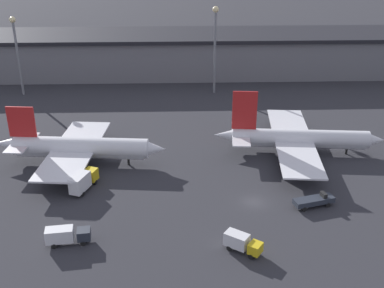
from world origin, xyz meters
TOP-DOWN VIEW (x-y plane):
  - ground at (0.00, 0.00)m, footprint 600.00×600.00m
  - terminal_building at (0.00, 83.72)m, footprint 208.68×23.99m
  - airplane_1 at (-34.88, 16.92)m, footprint 37.12×30.07m
  - airplane_2 at (12.69, 20.52)m, footprint 37.75×36.90m
  - service_vehicle_0 at (-32.00, -11.60)m, footprint 7.24×3.02m
  - service_vehicle_1 at (-4.16, -14.47)m, footprint 6.15×5.21m
  - service_vehicle_4 at (-32.20, 5.46)m, footprint 4.79×7.90m
  - service_vehicle_5 at (10.72, -1.78)m, footprint 7.91×4.18m
  - lamp_post_0 at (-59.97, 63.22)m, footprint 1.80×1.80m
  - lamp_post_1 at (-2.61, 63.22)m, footprint 1.80×1.80m

SIDE VIEW (x-z plane):
  - ground at x=0.00m, z-range 0.00..0.00m
  - service_vehicle_5 at x=10.72m, z-range -0.07..2.46m
  - service_vehicle_1 at x=-4.16m, z-range 0.20..3.15m
  - service_vehicle_0 at x=-32.00m, z-range 0.21..3.19m
  - service_vehicle_4 at x=-32.20m, z-range 0.19..4.01m
  - airplane_2 at x=12.69m, z-range -3.66..10.59m
  - airplane_1 at x=-34.88m, z-range -2.65..10.03m
  - terminal_building at x=0.00m, z-range 0.05..13.68m
  - lamp_post_0 at x=-59.97m, z-range 3.30..26.32m
  - lamp_post_1 at x=-2.61m, z-range 3.43..28.95m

